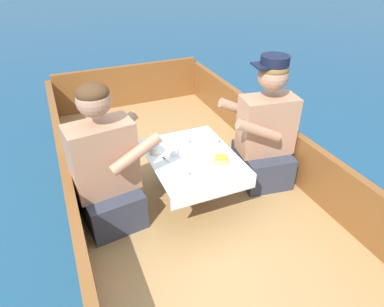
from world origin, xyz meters
name	(u,v)px	position (x,y,z in m)	size (l,w,h in m)	color
ground_plane	(189,223)	(0.00, 0.00, 0.00)	(60.00, 60.00, 0.00)	navy
boat_deck	(189,207)	(0.00, 0.00, 0.17)	(1.74, 3.62, 0.33)	#A87F4C
gunwale_port	(72,198)	(-0.84, 0.00, 0.53)	(0.06, 3.62, 0.40)	brown
gunwale_starboard	(283,147)	(0.84, 0.00, 0.53)	(0.06, 3.62, 0.40)	brown
bow_coaming	(129,85)	(0.00, 1.78, 0.56)	(1.62, 0.06, 0.46)	brown
cockpit_table	(192,161)	(0.00, -0.06, 0.65)	(0.60, 0.74, 0.36)	#B2B2B7
person_port	(106,171)	(-0.60, -0.06, 0.73)	(0.56, 0.50, 0.98)	#333847
person_starboard	(265,134)	(0.60, -0.06, 0.74)	(0.56, 0.50, 1.00)	#333847
plate_sandwich	(221,163)	(0.14, -0.23, 0.70)	(0.17, 0.17, 0.01)	white
plate_bread	(194,158)	(0.00, -0.10, 0.70)	(0.16, 0.16, 0.01)	white
sandwich	(221,159)	(0.14, -0.23, 0.72)	(0.12, 0.11, 0.05)	tan
bowl_port_near	(210,140)	(0.19, 0.05, 0.71)	(0.14, 0.14, 0.04)	white
bowl_starboard_near	(178,173)	(-0.18, -0.25, 0.71)	(0.14, 0.14, 0.04)	white
coffee_cup_port	(173,151)	(-0.12, 0.01, 0.72)	(0.10, 0.08, 0.05)	white
coffee_cup_starboard	(185,140)	(0.01, 0.11, 0.73)	(0.09, 0.07, 0.07)	white
tin_can	(154,150)	(-0.24, 0.07, 0.72)	(0.07, 0.07, 0.05)	silver
utensil_spoon_starboard	(169,144)	(-0.10, 0.15, 0.69)	(0.05, 0.17, 0.01)	silver
utensil_knife_port	(199,181)	(-0.07, -0.35, 0.69)	(0.10, 0.15, 0.00)	silver
utensil_fork_starboard	(168,161)	(-0.18, -0.06, 0.69)	(0.06, 0.17, 0.00)	silver
utensil_spoon_center	(183,135)	(0.05, 0.23, 0.69)	(0.06, 0.17, 0.01)	silver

